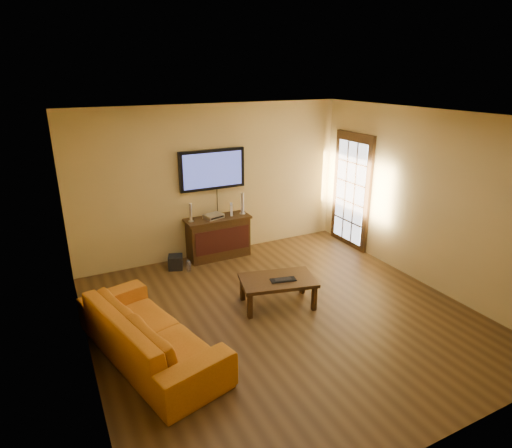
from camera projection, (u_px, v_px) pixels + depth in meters
ground_plane at (283, 315)px, 5.94m from camera, size 5.00×5.00×0.00m
room_walls at (263, 188)px, 5.90m from camera, size 5.00×5.00×5.00m
french_door at (351, 192)px, 8.06m from camera, size 0.07×1.02×2.22m
media_console at (218, 237)px, 7.71m from camera, size 1.16×0.44×0.75m
television at (212, 170)px, 7.45m from camera, size 1.20×0.08×0.71m
coffee_table at (278, 282)px, 6.09m from camera, size 1.17×0.86×0.42m
sofa at (149, 324)px, 4.97m from camera, size 1.19×2.32×0.87m
speaker_left at (191, 213)px, 7.33m from camera, size 0.09×0.09×0.33m
speaker_right at (242, 204)px, 7.73m from camera, size 0.11×0.11×0.39m
av_receiver at (213, 216)px, 7.55m from camera, size 0.37×0.31×0.07m
game_console at (231, 209)px, 7.68m from camera, size 0.10×0.16×0.21m
subwoofer at (176, 262)px, 7.32m from camera, size 0.30×0.30×0.24m
bottle at (188, 266)px, 7.22m from camera, size 0.08×0.08×0.22m
keyboard at (283, 280)px, 6.03m from camera, size 0.39×0.22×0.02m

